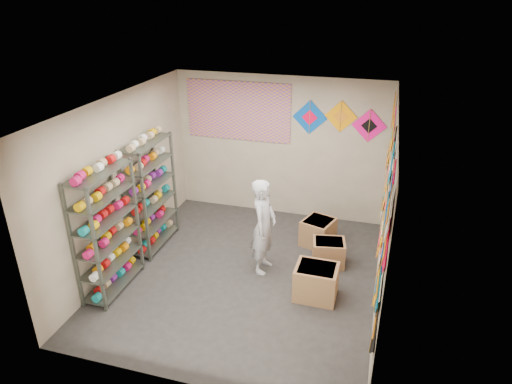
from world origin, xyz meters
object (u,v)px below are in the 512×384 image
(shelf_rack_front, at_px, (107,231))
(shopkeeper, at_px, (264,226))
(shelf_rack_back, at_px, (151,195))
(carton_c, at_px, (318,232))
(carton_a, at_px, (316,282))
(carton_b, at_px, (328,252))

(shelf_rack_front, xyz_separation_m, shopkeeper, (2.02, 1.07, -0.18))
(shelf_rack_back, height_order, carton_c, shelf_rack_back)
(carton_c, bearing_deg, shelf_rack_back, -145.70)
(shopkeeper, bearing_deg, carton_c, -31.79)
(shelf_rack_front, relative_size, carton_c, 3.58)
(shelf_rack_front, distance_m, shopkeeper, 2.30)
(carton_a, bearing_deg, carton_b, 87.00)
(shelf_rack_back, xyz_separation_m, carton_a, (2.94, -0.70, -0.70))
(carton_a, bearing_deg, shelf_rack_front, -167.82)
(carton_b, height_order, carton_c, carton_c)
(shelf_rack_front, height_order, shopkeeper, shelf_rack_front)
(carton_b, bearing_deg, carton_c, 104.18)
(shopkeeper, relative_size, carton_a, 2.57)
(shelf_rack_front, bearing_deg, carton_a, 11.49)
(carton_a, bearing_deg, carton_c, 98.49)
(shelf_rack_front, bearing_deg, shelf_rack_back, 90.00)
(shopkeeper, height_order, carton_a, shopkeeper)
(carton_a, bearing_deg, shopkeeper, 153.25)
(carton_a, relative_size, carton_c, 1.13)
(shelf_rack_front, distance_m, carton_b, 3.44)
(carton_b, bearing_deg, shelf_rack_front, -163.56)
(shelf_rack_back, relative_size, carton_c, 3.58)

